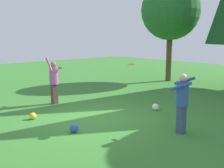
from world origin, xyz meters
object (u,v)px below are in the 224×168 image
object	(u,v)px
person_catcher	(182,98)
tree_left	(171,11)
person_thrower	(54,79)
ball_blue	(74,128)
frisbee	(132,64)
ball_white	(156,107)
ball_yellow	(33,116)

from	to	relation	value
person_catcher	tree_left	world-z (taller)	tree_left
person_thrower	tree_left	distance (m)	8.61
person_thrower	ball_blue	distance (m)	3.63
person_catcher	frisbee	bearing A→B (deg)	0.00
ball_blue	ball_white	world-z (taller)	ball_blue
frisbee	ball_yellow	xyz separation A→B (m)	(-2.54, -1.91, -1.73)
frisbee	ball_blue	bearing A→B (deg)	-111.43
person_thrower	ball_blue	size ratio (longest dim) A/B	7.49
ball_yellow	ball_white	world-z (taller)	ball_white
ball_yellow	person_catcher	bearing A→B (deg)	31.61
person_catcher	ball_yellow	size ratio (longest dim) A/B	7.52
person_catcher	ball_yellow	xyz separation A→B (m)	(-3.94, -2.42, -0.87)
person_catcher	ball_yellow	world-z (taller)	person_catcher
person_thrower	person_catcher	bearing A→B (deg)	4.40
person_catcher	frisbee	world-z (taller)	frisbee
frisbee	tree_left	size ratio (longest dim) A/B	0.07
person_thrower	tree_left	size ratio (longest dim) A/B	0.32
person_thrower	ball_blue	xyz separation A→B (m)	(3.27, -1.33, -0.87)
frisbee	ball_white	world-z (taller)	frisbee
person_thrower	tree_left	world-z (taller)	tree_left
person_thrower	ball_blue	bearing A→B (deg)	-26.47
person_thrower	person_catcher	size ratio (longest dim) A/B	1.11
person_thrower	tree_left	bearing A→B (deg)	88.82
ball_yellow	ball_blue	bearing A→B (deg)	8.40
ball_white	ball_yellow	bearing A→B (deg)	-117.32
person_catcher	tree_left	xyz separation A→B (m)	(-5.74, 7.21, 3.10)
person_thrower	ball_yellow	distance (m)	2.29
ball_yellow	frisbee	bearing A→B (deg)	36.91
person_catcher	frisbee	xyz separation A→B (m)	(-1.40, -0.52, 0.86)
person_catcher	ball_yellow	distance (m)	4.70
ball_yellow	tree_left	xyz separation A→B (m)	(-1.80, 9.64, 3.97)
person_catcher	frisbee	size ratio (longest dim) A/B	4.35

